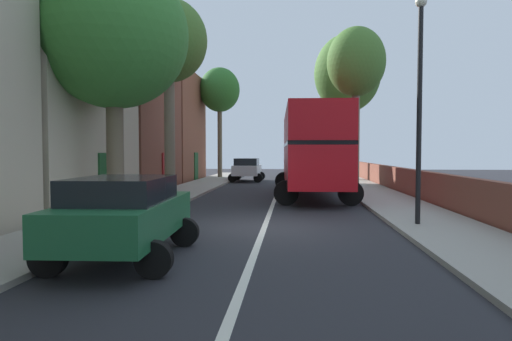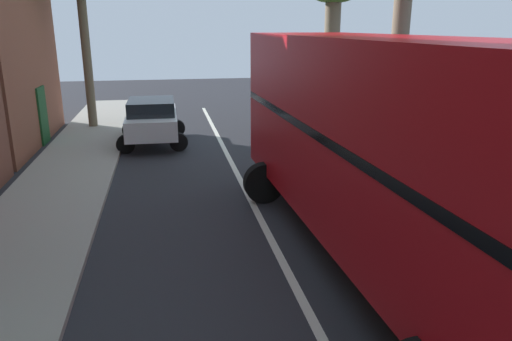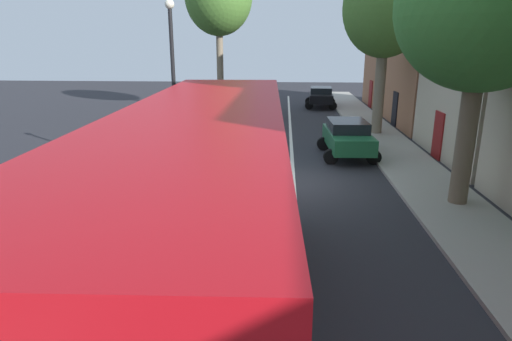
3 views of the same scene
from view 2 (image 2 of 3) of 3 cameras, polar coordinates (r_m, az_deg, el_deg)
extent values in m
cube|color=#194C23|center=(19.70, -23.74, 5.95)|extent=(0.08, 1.10, 2.10)
cube|color=red|center=(8.89, 14.51, -1.46)|extent=(2.85, 10.68, 1.70)
cube|color=black|center=(8.65, 14.95, 4.40)|extent=(2.87, 10.57, 0.16)
cube|color=red|center=(8.53, 15.37, 9.86)|extent=(2.85, 10.68, 1.50)
cube|color=black|center=(13.63, 4.57, 5.61)|extent=(2.20, 0.13, 1.19)
cylinder|color=black|center=(12.01, 0.93, -1.45)|extent=(1.01, 0.33, 1.00)
cylinder|color=black|center=(12.83, 12.12, -0.65)|extent=(1.01, 0.33, 1.00)
cube|color=silver|center=(18.37, -12.08, 5.60)|extent=(1.79, 4.02, 0.70)
cube|color=black|center=(18.07, -12.21, 7.35)|extent=(1.63, 2.22, 0.50)
cylinder|color=black|center=(19.73, -14.53, 4.68)|extent=(0.64, 0.22, 0.64)
cylinder|color=black|center=(19.68, -9.27, 4.96)|extent=(0.64, 0.22, 0.64)
cylinder|color=black|center=(17.31, -15.05, 3.01)|extent=(0.64, 0.22, 0.64)
cylinder|color=black|center=(17.25, -9.07, 3.33)|extent=(0.64, 0.22, 0.64)
cylinder|color=#7A6B56|center=(14.58, 16.39, 12.61)|extent=(0.49, 0.49, 6.50)
cylinder|color=#7A6B56|center=(20.72, 8.87, 14.26)|extent=(0.64, 0.64, 6.63)
cylinder|color=brown|center=(21.64, -19.32, 13.09)|extent=(0.36, 0.36, 6.22)
camera|label=1|loc=(13.81, 155.63, -24.04)|focal=30.47mm
camera|label=3|loc=(14.69, -1.26, 19.93)|focal=30.62mm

